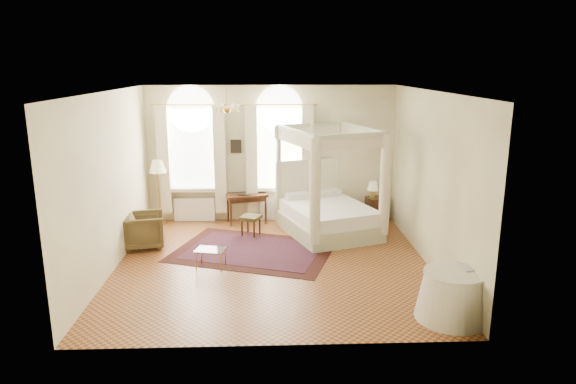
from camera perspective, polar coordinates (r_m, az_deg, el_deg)
name	(u,v)px	position (r m, az deg, el deg)	size (l,w,h in m)	color
ground	(273,264)	(10.09, -1.69, -7.96)	(6.00, 6.00, 0.00)	#A75F30
room_walls	(272,164)	(9.53, -1.78, 3.16)	(6.00, 6.00, 6.00)	#FAF3BE
window_left	(192,162)	(12.58, -10.58, 3.29)	(1.62, 0.27, 3.29)	white
window_right	(279,161)	(12.45, -0.95, 3.41)	(1.62, 0.27, 3.29)	white
chandelier	(227,108)	(10.63, -6.79, 9.23)	(0.51, 0.45, 0.50)	#B08B3A
wall_pictures	(275,144)	(12.47, -1.49, 5.31)	(2.54, 0.03, 0.39)	black
canopy_bed	(329,210)	(11.69, 4.53, -2.04)	(2.44, 2.69, 2.42)	#B1B996
nightstand	(376,209)	(12.82, 9.72, -1.92)	(0.42, 0.38, 0.61)	#3B2210
nightstand_lamp	(373,187)	(12.68, 9.40, 0.57)	(0.27, 0.27, 0.40)	#B08B3A
writing_desk	(246,198)	(12.47, -4.64, -0.67)	(1.07, 0.73, 0.73)	#3B2210
laptop	(244,194)	(12.38, -4.93, -0.22)	(0.34, 0.22, 0.03)	black
stool	(251,219)	(11.61, -4.16, -3.01)	(0.53, 0.53, 0.46)	#463E1E
armchair	(144,230)	(11.26, -15.68, -4.12)	(0.79, 0.82, 0.74)	#4C3D20
coffee_table	(211,251)	(9.86, -8.59, -6.51)	(0.62, 0.49, 0.38)	white
floor_lamp	(158,170)	(12.58, -14.27, 2.42)	(0.40, 0.40, 1.57)	#B08B3A
oriental_rug	(254,251)	(10.76, -3.85, -6.52)	(3.72, 3.16, 0.01)	#38130D
side_table	(453,296)	(8.30, 17.81, -10.90)	(1.10, 1.10, 0.75)	white
book	(461,268)	(8.29, 18.67, -8.01)	(0.22, 0.29, 0.03)	black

